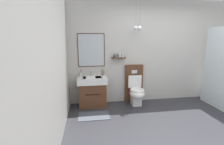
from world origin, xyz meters
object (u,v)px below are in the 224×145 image
object	(u,v)px
toothbrush_cup	(81,74)
toilet	(135,90)
soap_dispenser	(103,72)
folded_hand_towel	(91,77)
vanity_sink_left	(92,91)

from	to	relation	value
toothbrush_cup	toilet	bearing A→B (deg)	-6.63
soap_dispenser	folded_hand_towel	world-z (taller)	soap_dispenser
toilet	toothbrush_cup	size ratio (longest dim) A/B	4.83
folded_hand_towel	vanity_sink_left	bearing A→B (deg)	72.94
toothbrush_cup	folded_hand_towel	bearing A→B (deg)	-49.54
vanity_sink_left	soap_dispenser	bearing A→B (deg)	29.06
toothbrush_cup	soap_dispenser	bearing A→B (deg)	0.99
toilet	soap_dispenser	bearing A→B (deg)	168.13
toilet	soap_dispenser	size ratio (longest dim) A/B	5.23
toothbrush_cup	folded_hand_towel	distance (m)	0.37
toilet	toothbrush_cup	world-z (taller)	toilet
soap_dispenser	folded_hand_towel	distance (m)	0.44
vanity_sink_left	folded_hand_towel	xyz separation A→B (m)	(-0.04, -0.13, 0.38)
soap_dispenser	folded_hand_towel	xyz separation A→B (m)	(-0.33, -0.29, -0.06)
soap_dispenser	folded_hand_towel	size ratio (longest dim) A/B	0.87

